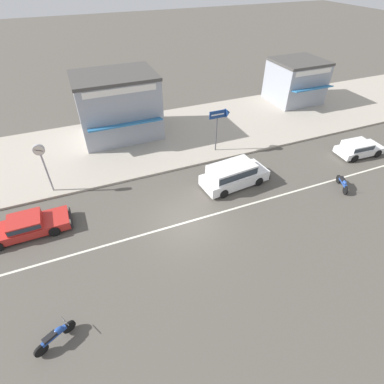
{
  "coord_description": "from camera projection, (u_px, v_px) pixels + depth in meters",
  "views": [
    {
      "loc": [
        -4.42,
        -11.67,
        12.26
      ],
      "look_at": [
        0.99,
        1.57,
        0.8
      ],
      "focal_mm": 28.0,
      "sensor_mm": 36.0,
      "label": 1
    }
  ],
  "objects": [
    {
      "name": "ground_plane",
      "position": [
        187.0,
        222.0,
        17.4
      ],
      "size": [
        160.0,
        160.0,
        0.0
      ],
      "primitive_type": "plane",
      "color": "#544F47"
    },
    {
      "name": "lane_centre_stripe",
      "position": [
        187.0,
        222.0,
        17.4
      ],
      "size": [
        50.4,
        0.14,
        0.01
      ],
      "primitive_type": "cube",
      "color": "silver",
      "rests_on": "ground"
    },
    {
      "name": "kerb_strip",
      "position": [
        141.0,
        141.0,
        24.74
      ],
      "size": [
        68.0,
        10.0,
        0.15
      ],
      "primitive_type": "cube",
      "color": "#ADA393",
      "rests_on": "ground"
    },
    {
      "name": "hatchback_white_0",
      "position": [
        359.0,
        148.0,
        22.88
      ],
      "size": [
        3.72,
        1.91,
        1.1
      ],
      "color": "white",
      "rests_on": "ground"
    },
    {
      "name": "sedan_red_1",
      "position": [
        26.0,
        226.0,
        16.43
      ],
      "size": [
        4.69,
        1.82,
        1.06
      ],
      "color": "red",
      "rests_on": "ground"
    },
    {
      "name": "minivan_white_3",
      "position": [
        233.0,
        174.0,
        19.73
      ],
      "size": [
        4.74,
        2.28,
        1.56
      ],
      "color": "white",
      "rests_on": "ground"
    },
    {
      "name": "motorcycle_0",
      "position": [
        343.0,
        183.0,
        19.67
      ],
      "size": [
        0.9,
        1.67,
        0.8
      ],
      "color": "black",
      "rests_on": "ground"
    },
    {
      "name": "motorcycle_2",
      "position": [
        55.0,
        336.0,
        11.82
      ],
      "size": [
        1.61,
        0.98,
        0.8
      ],
      "color": "black",
      "rests_on": "ground"
    },
    {
      "name": "street_clock",
      "position": [
        41.0,
        157.0,
        17.94
      ],
      "size": [
        0.66,
        0.22,
        3.37
      ],
      "color": "#9E9EA3",
      "rests_on": "kerb_strip"
    },
    {
      "name": "arrow_signboard",
      "position": [
        224.0,
        116.0,
        21.91
      ],
      "size": [
        1.66,
        0.64,
        3.29
      ],
      "color": "#4C4C51",
      "rests_on": "kerb_strip"
    },
    {
      "name": "shopfront_corner_warung",
      "position": [
        118.0,
        106.0,
        24.05
      ],
      "size": [
        6.33,
        5.48,
        4.99
      ],
      "color": "#999EA8",
      "rests_on": "kerb_strip"
    },
    {
      "name": "shopfront_mid_block",
      "position": [
        296.0,
        81.0,
        30.12
      ],
      "size": [
        4.84,
        5.16,
        4.01
      ],
      "color": "#999EA8",
      "rests_on": "kerb_strip"
    }
  ]
}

